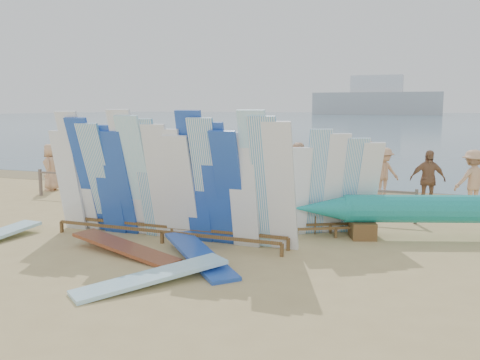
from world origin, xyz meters
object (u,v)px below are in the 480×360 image
at_px(main_surfboard_rack, 167,182).
at_px(beachgoer_9, 384,172).
at_px(vendor_table, 304,218).
at_px(beachgoer_4, 209,172).
at_px(beachgoer_0, 51,167).
at_px(beachgoer_2, 142,170).
at_px(outrigger_canoe, 449,211).
at_px(beachgoer_11, 168,162).
at_px(beachgoer_3, 212,168).
at_px(flat_board_b, 152,284).
at_px(beachgoer_extra_0, 473,179).
at_px(beachgoer_5, 240,167).
at_px(beach_chair_left, 262,197).
at_px(beachgoer_extra_1, 122,163).
at_px(flat_board_c, 125,254).
at_px(flat_board_d, 199,262).
at_px(stroller, 298,194).
at_px(side_surfboard_rack, 334,188).
at_px(beach_chair_right, 246,195).
at_px(beachgoer_8, 299,173).
at_px(beachgoer_10, 428,179).
at_px(beachgoer_6, 261,174).
at_px(beachgoer_7, 368,170).

height_order(main_surfboard_rack, beachgoer_9, main_surfboard_rack).
height_order(vendor_table, beachgoer_4, beachgoer_4).
relative_size(beachgoer_0, beachgoer_2, 0.94).
relative_size(outrigger_canoe, beachgoer_11, 4.28).
relative_size(vendor_table, beachgoer_3, 0.53).
xyz_separation_m(flat_board_b, beachgoer_11, (-5.38, 10.59, 0.81)).
height_order(beachgoer_extra_0, beachgoer_5, beachgoer_extra_0).
height_order(outrigger_canoe, beachgoer_4, beachgoer_4).
relative_size(flat_board_b, beach_chair_left, 3.30).
bearing_deg(outrigger_canoe, main_surfboard_rack, -176.61).
height_order(beachgoer_0, beachgoer_extra_1, beachgoer_0).
xyz_separation_m(beachgoer_11, beachgoer_3, (2.94, -2.37, 0.13)).
relative_size(outrigger_canoe, beach_chair_left, 8.47).
distance_m(flat_board_b, flat_board_c, 1.98).
height_order(beachgoer_0, beachgoer_9, beachgoer_0).
bearing_deg(beachgoer_extra_0, flat_board_d, 20.78).
height_order(main_surfboard_rack, stroller, main_surfboard_rack).
distance_m(main_surfboard_rack, flat_board_c, 1.83).
bearing_deg(beachgoer_9, vendor_table, -142.62).
distance_m(beachgoer_0, beachgoer_2, 3.71).
height_order(side_surfboard_rack, stroller, side_surfboard_rack).
distance_m(beach_chair_left, beachgoer_11, 6.01).
height_order(side_surfboard_rack, beachgoer_11, side_surfboard_rack).
height_order(beach_chair_right, beachgoer_2, beachgoer_2).
bearing_deg(beach_chair_right, beachgoer_extra_1, 135.03).
xyz_separation_m(outrigger_canoe, vendor_table, (-3.24, -0.47, -0.31)).
xyz_separation_m(flat_board_d, beach_chair_right, (-1.23, 6.17, 0.23)).
relative_size(outrigger_canoe, beachgoer_9, 4.24).
xyz_separation_m(side_surfboard_rack, beachgoer_2, (-6.94, 3.02, -0.24)).
relative_size(vendor_table, stroller, 0.85).
height_order(outrigger_canoe, flat_board_c, outrigger_canoe).
bearing_deg(beachgoer_2, beachgoer_extra_1, -170.13).
relative_size(flat_board_d, beachgoer_0, 1.62).
height_order(beach_chair_left, beachgoer_8, beachgoer_8).
relative_size(flat_board_d, beachgoer_9, 1.65).
xyz_separation_m(beachgoer_9, beachgoer_extra_1, (-9.84, -0.60, -0.03)).
distance_m(beachgoer_0, beachgoer_5, 6.79).
bearing_deg(beachgoer_3, beach_chair_left, -162.86).
relative_size(side_surfboard_rack, stroller, 2.12).
xyz_separation_m(stroller, beachgoer_extra_0, (4.76, 1.88, 0.40)).
xyz_separation_m(beachgoer_5, beachgoer_11, (-3.37, 0.82, -0.01)).
relative_size(beachgoer_10, beachgoer_3, 0.92).
bearing_deg(beachgoer_2, beachgoer_9, 75.40).
bearing_deg(beach_chair_right, beachgoer_10, -16.33).
bearing_deg(outrigger_canoe, beachgoer_6, 134.56).
distance_m(vendor_table, beach_chair_right, 4.00).
relative_size(beachgoer_extra_0, beachgoer_0, 1.05).
xyz_separation_m(flat_board_c, beachgoer_0, (-6.91, 5.95, 0.83)).
relative_size(beachgoer_7, beachgoer_8, 0.99).
distance_m(beach_chair_right, beachgoer_0, 7.37).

